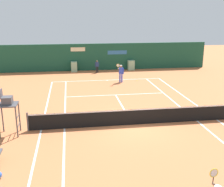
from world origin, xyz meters
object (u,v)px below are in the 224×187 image
object	(u,v)px
player_on_baseline	(121,72)
ball_kid_left_post	(97,66)
tennis_ball_near_service_line	(137,81)
umpire_chair	(7,104)

from	to	relation	value
player_on_baseline	ball_kid_left_post	world-z (taller)	player_on_baseline
tennis_ball_near_service_line	ball_kid_left_post	bearing A→B (deg)	127.44
player_on_baseline	ball_kid_left_post	xyz separation A→B (m)	(-1.79, 4.82, -0.20)
tennis_ball_near_service_line	player_on_baseline	bearing A→B (deg)	-169.69
player_on_baseline	ball_kid_left_post	bearing A→B (deg)	-54.02
ball_kid_left_post	tennis_ball_near_service_line	distance (m)	5.74
umpire_chair	tennis_ball_near_service_line	distance (m)	15.01
umpire_chair	player_on_baseline	world-z (taller)	umpire_chair
umpire_chair	ball_kid_left_post	bearing A→B (deg)	158.25
umpire_chair	tennis_ball_near_service_line	bearing A→B (deg)	139.13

